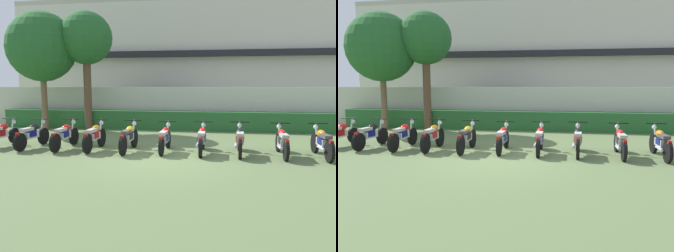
% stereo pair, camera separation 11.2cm
% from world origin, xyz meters
% --- Properties ---
extents(ground, '(60.00, 60.00, 0.00)m').
position_xyz_m(ground, '(0.00, 0.00, 0.00)').
color(ground, '#607547').
extents(building, '(23.60, 6.50, 7.51)m').
position_xyz_m(building, '(0.00, 14.19, 3.76)').
color(building, beige).
rests_on(building, ground).
extents(compound_wall, '(22.42, 0.30, 1.99)m').
position_xyz_m(compound_wall, '(0.00, 6.70, 1.00)').
color(compound_wall, beige).
rests_on(compound_wall, ground).
extents(hedge_row, '(17.94, 0.70, 0.88)m').
position_xyz_m(hedge_row, '(0.00, 6.00, 0.44)').
color(hedge_row, '#28602D').
rests_on(hedge_row, ground).
extents(parked_car, '(4.72, 2.62, 1.89)m').
position_xyz_m(parked_car, '(-2.08, 8.95, 0.94)').
color(parked_car, black).
rests_on(parked_car, ground).
extents(tree_near_inspector, '(3.18, 3.18, 5.43)m').
position_xyz_m(tree_near_inspector, '(-6.50, 5.12, 3.82)').
color(tree_near_inspector, brown).
rests_on(tree_near_inspector, ground).
extents(tree_far_side, '(2.42, 2.42, 5.46)m').
position_xyz_m(tree_far_side, '(-4.50, 5.50, 4.17)').
color(tree_far_side, brown).
rests_on(tree_far_side, ground).
extents(motorcycle_in_row_0, '(0.60, 1.88, 0.94)m').
position_xyz_m(motorcycle_in_row_0, '(-5.78, 0.96, 0.44)').
color(motorcycle_in_row_0, black).
rests_on(motorcycle_in_row_0, ground).
extents(motorcycle_in_row_1, '(0.60, 1.87, 0.96)m').
position_xyz_m(motorcycle_in_row_1, '(-4.61, 0.94, 0.45)').
color(motorcycle_in_row_1, black).
rests_on(motorcycle_in_row_1, ground).
extents(motorcycle_in_row_2, '(0.60, 1.94, 0.96)m').
position_xyz_m(motorcycle_in_row_2, '(-3.44, 0.97, 0.45)').
color(motorcycle_in_row_2, black).
rests_on(motorcycle_in_row_2, ground).
extents(motorcycle_in_row_3, '(0.60, 1.84, 0.97)m').
position_xyz_m(motorcycle_in_row_3, '(-2.37, 0.93, 0.45)').
color(motorcycle_in_row_3, black).
rests_on(motorcycle_in_row_3, ground).
extents(motorcycle_in_row_4, '(0.60, 1.93, 0.97)m').
position_xyz_m(motorcycle_in_row_4, '(-1.21, 0.90, 0.45)').
color(motorcycle_in_row_4, black).
rests_on(motorcycle_in_row_4, ground).
extents(motorcycle_in_row_5, '(0.60, 1.79, 0.94)m').
position_xyz_m(motorcycle_in_row_5, '(-0.06, 1.02, 0.44)').
color(motorcycle_in_row_5, black).
rests_on(motorcycle_in_row_5, ground).
extents(motorcycle_in_row_6, '(0.60, 1.85, 0.95)m').
position_xyz_m(motorcycle_in_row_6, '(1.12, 0.98, 0.44)').
color(motorcycle_in_row_6, black).
rests_on(motorcycle_in_row_6, ground).
extents(motorcycle_in_row_7, '(0.60, 1.89, 0.97)m').
position_xyz_m(motorcycle_in_row_7, '(2.27, 0.99, 0.45)').
color(motorcycle_in_row_7, black).
rests_on(motorcycle_in_row_7, ground).
extents(motorcycle_in_row_8, '(0.60, 1.93, 0.96)m').
position_xyz_m(motorcycle_in_row_8, '(3.52, 0.96, 0.45)').
color(motorcycle_in_row_8, black).
rests_on(motorcycle_in_row_8, ground).
extents(motorcycle_in_row_9, '(0.60, 1.94, 0.97)m').
position_xyz_m(motorcycle_in_row_9, '(4.64, 0.94, 0.45)').
color(motorcycle_in_row_9, black).
rests_on(motorcycle_in_row_9, ground).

